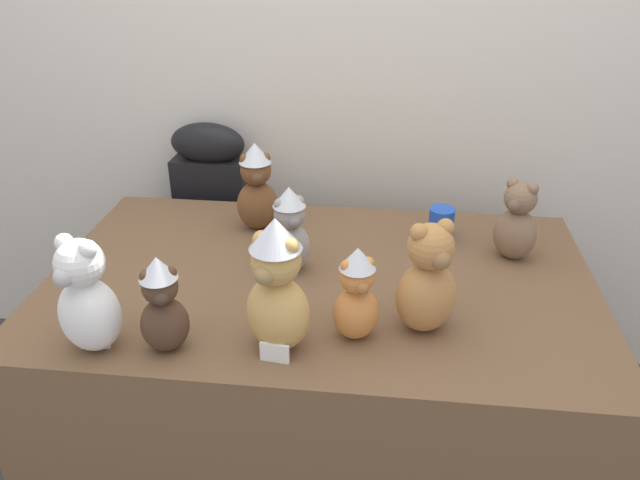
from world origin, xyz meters
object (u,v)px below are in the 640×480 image
object	(u,v)px
display_table	(320,379)
teddy_bear_cocoa	(163,306)
teddy_bear_honey	(277,287)
teddy_bear_snow	(87,299)
instrument_case	(217,244)
teddy_bear_ash	(290,231)
teddy_bear_caramel	(428,281)
teddy_bear_mocha	(516,223)
party_cup_blue	(441,225)
teddy_bear_ginger	(357,295)
teddy_bear_chestnut	(257,188)

from	to	relation	value
display_table	teddy_bear_cocoa	world-z (taller)	teddy_bear_cocoa
teddy_bear_honey	teddy_bear_snow	bearing A→B (deg)	-151.99
display_table	instrument_case	distance (m)	0.79
instrument_case	teddy_bear_snow	bearing A→B (deg)	-88.44
teddy_bear_ash	teddy_bear_snow	distance (m)	0.58
display_table	teddy_bear_caramel	bearing A→B (deg)	-36.77
teddy_bear_mocha	teddy_bear_cocoa	size ratio (longest dim) A/B	0.99
teddy_bear_cocoa	teddy_bear_honey	world-z (taller)	teddy_bear_honey
teddy_bear_cocoa	party_cup_blue	world-z (taller)	teddy_bear_cocoa
instrument_case	teddy_bear_caramel	size ratio (longest dim) A/B	3.37
display_table	teddy_bear_cocoa	distance (m)	0.70
display_table	instrument_case	world-z (taller)	instrument_case
teddy_bear_honey	teddy_bear_caramel	bearing A→B (deg)	39.03
instrument_case	teddy_bear_ash	distance (m)	0.80
teddy_bear_caramel	teddy_bear_snow	world-z (taller)	same
teddy_bear_ash	party_cup_blue	distance (m)	0.51
display_table	teddy_bear_snow	xyz separation A→B (m)	(-0.50, -0.38, 0.52)
instrument_case	teddy_bear_ginger	xyz separation A→B (m)	(0.61, -0.88, 0.37)
instrument_case	teddy_bear_ginger	size ratio (longest dim) A/B	4.04
teddy_bear_snow	party_cup_blue	world-z (taller)	teddy_bear_snow
teddy_bear_snow	party_cup_blue	size ratio (longest dim) A/B	2.72
teddy_bear_mocha	teddy_bear_snow	xyz separation A→B (m)	(-1.06, -0.57, 0.02)
teddy_bear_cocoa	teddy_bear_ash	xyz separation A→B (m)	(0.24, 0.40, 0.01)
teddy_bear_mocha	teddy_bear_snow	distance (m)	1.20
display_table	teddy_bear_cocoa	bearing A→B (deg)	-131.29
teddy_bear_ash	teddy_bear_honey	world-z (taller)	teddy_bear_honey
teddy_bear_snow	instrument_case	bearing A→B (deg)	108.88
teddy_bear_chestnut	teddy_bear_snow	distance (m)	0.72
display_table	teddy_bear_mocha	bearing A→B (deg)	17.78
display_table	teddy_bear_mocha	xyz separation A→B (m)	(0.56, 0.18, 0.50)
instrument_case	teddy_bear_honey	distance (m)	1.11
instrument_case	teddy_bear_snow	size ratio (longest dim) A/B	3.37
teddy_bear_snow	teddy_bear_chestnut	bearing A→B (deg)	88.27
display_table	teddy_bear_ginger	world-z (taller)	teddy_bear_ginger
teddy_bear_cocoa	teddy_bear_ash	distance (m)	0.46
display_table	teddy_bear_mocha	size ratio (longest dim) A/B	6.22
teddy_bear_chestnut	teddy_bear_mocha	xyz separation A→B (m)	(0.80, -0.11, -0.03)
teddy_bear_mocha	teddy_bear_honey	distance (m)	0.81
teddy_bear_cocoa	teddy_bear_caramel	bearing A→B (deg)	-8.06
teddy_bear_chestnut	teddy_bear_cocoa	bearing A→B (deg)	-115.98
teddy_bear_mocha	teddy_bear_caramel	distance (m)	0.48
display_table	teddy_bear_snow	size ratio (longest dim) A/B	5.22
teddy_bear_caramel	teddy_bear_ginger	xyz separation A→B (m)	(-0.17, -0.05, -0.02)
teddy_bear_ash	teddy_bear_honey	size ratio (longest dim) A/B	0.77
teddy_bear_caramel	teddy_bear_cocoa	size ratio (longest dim) A/B	1.19
teddy_bear_snow	teddy_bear_caramel	bearing A→B (deg)	31.68
teddy_bear_honey	teddy_bear_ginger	world-z (taller)	teddy_bear_honey
teddy_bear_ash	teddy_bear_snow	size ratio (longest dim) A/B	0.88
teddy_bear_cocoa	instrument_case	bearing A→B (deg)	77.22
instrument_case	teddy_bear_cocoa	distance (m)	1.06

